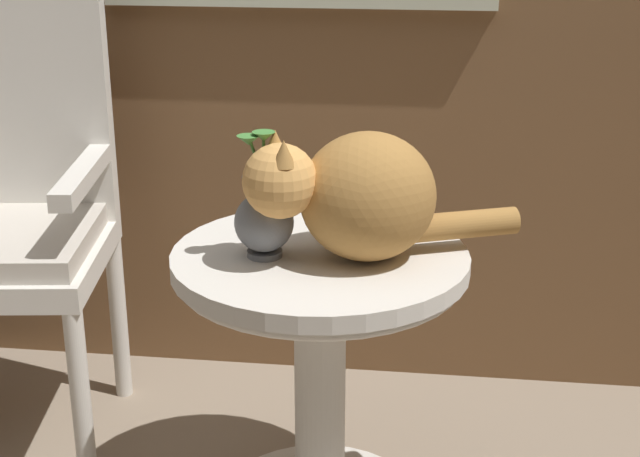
{
  "coord_description": "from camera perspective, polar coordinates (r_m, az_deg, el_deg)",
  "views": [
    {
      "loc": [
        0.34,
        -1.61,
        1.3
      ],
      "look_at": [
        0.13,
        0.09,
        0.67
      ],
      "focal_mm": 52.45,
      "sensor_mm": 36.0,
      "label": 1
    }
  ],
  "objects": [
    {
      "name": "pewter_vase_with_ivy",
      "position": [
        1.8,
        -3.46,
        0.84
      ],
      "size": [
        0.12,
        0.12,
        0.25
      ],
      "color": "slate",
      "rests_on": "wicker_side_table"
    },
    {
      "name": "cat",
      "position": [
        1.77,
        2.35,
        2.06
      ],
      "size": [
        0.53,
        0.33,
        0.26
      ],
      "color": "#AD7A3D",
      "rests_on": "wicker_side_table"
    },
    {
      "name": "wicker_side_table",
      "position": [
        1.92,
        -0.0,
        -6.95
      ],
      "size": [
        0.59,
        0.59,
        0.62
      ],
      "color": "silver",
      "rests_on": "ground_plane"
    }
  ]
}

